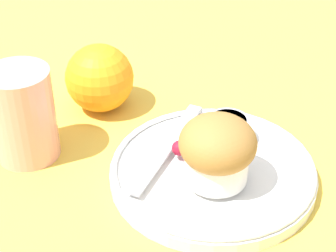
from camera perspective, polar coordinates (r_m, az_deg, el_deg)
ground_plane at (r=0.61m, az=4.23°, el=-4.06°), size 3.00×3.00×0.00m
plate at (r=0.59m, az=4.57°, el=-4.61°), size 0.22×0.22×0.02m
muffin at (r=0.54m, az=5.04°, el=-2.41°), size 0.08×0.08×0.07m
cream_ramekin at (r=0.61m, az=6.31°, el=-0.20°), size 0.05×0.05×0.02m
berry_pair at (r=0.59m, az=1.59°, el=-1.91°), size 0.03×0.02×0.02m
butter_knife at (r=0.60m, az=-0.08°, el=-2.05°), size 0.17×0.05×0.00m
orange_fruit at (r=0.69m, az=-6.97°, el=4.86°), size 0.08×0.08×0.08m
juice_glass at (r=0.62m, az=-14.53°, el=1.14°), size 0.07×0.07×0.10m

